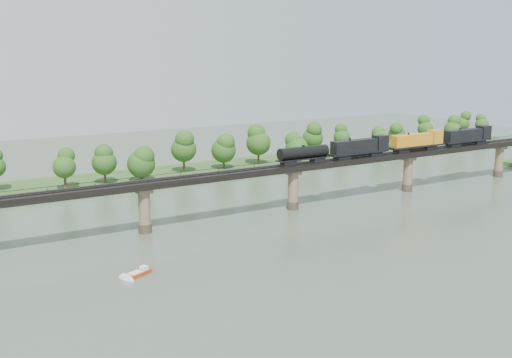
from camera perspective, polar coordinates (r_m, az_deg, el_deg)
ground at (r=140.65m, az=10.39°, el=-5.18°), size 400.00×400.00×0.00m
far_bank at (r=209.21m, az=-5.43°, el=0.65°), size 300.00×24.00×1.60m
bridge at (r=161.91m, az=3.31°, el=-0.82°), size 236.00×30.00×11.50m
bridge_superstructure at (r=160.69m, az=3.34°, el=1.39°), size 220.00×4.90×0.75m
far_treeline at (r=200.36m, az=-7.00°, el=2.47°), size 289.06×17.54×13.60m
freight_train at (r=183.08m, az=12.51°, el=3.10°), size 78.18×3.05×5.38m
motorboat at (r=118.06m, az=-10.37°, el=-8.20°), size 5.29×3.63×1.40m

